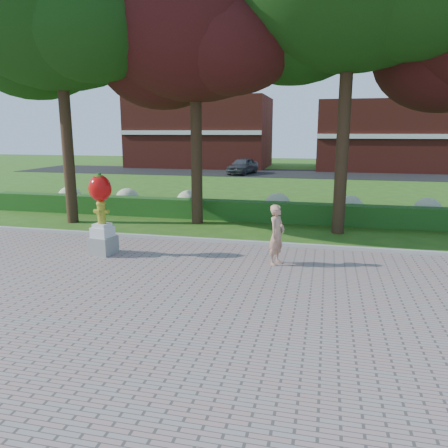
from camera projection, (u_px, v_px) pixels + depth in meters
name	position (u px, v px, depth m)	size (l,w,h in m)	color
ground	(205.00, 272.00, 11.50)	(100.00, 100.00, 0.00)	#2A5A16
walkway	(143.00, 341.00, 7.69)	(40.00, 14.00, 0.04)	gray
curb	(229.00, 242.00, 14.34)	(40.00, 0.18, 0.15)	#ADADA5
lawn_hedge	(250.00, 211.00, 18.08)	(24.00, 0.70, 0.80)	#154A18
hydrangea_row	(267.00, 204.00, 18.87)	(20.10, 1.10, 0.99)	#B8C294
street	(292.00, 173.00, 38.15)	(50.00, 8.00, 0.02)	black
building_left	(201.00, 132.00, 45.38)	(14.00, 8.00, 7.00)	maroon
building_right	(383.00, 136.00, 41.40)	(12.00, 8.00, 6.40)	maroon
tree_far_left	(56.00, 13.00, 16.28)	(9.00, 7.68, 11.66)	black
tree_mid_left	(193.00, 31.00, 16.24)	(8.25, 7.04, 10.69)	black
hydrant_sculpture	(101.00, 212.00, 12.81)	(0.75, 0.75, 2.42)	gray
woman	(277.00, 235.00, 11.90)	(0.61, 0.40, 1.66)	tan
parked_car	(243.00, 166.00, 37.53)	(1.65, 4.11, 1.40)	#3F4146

